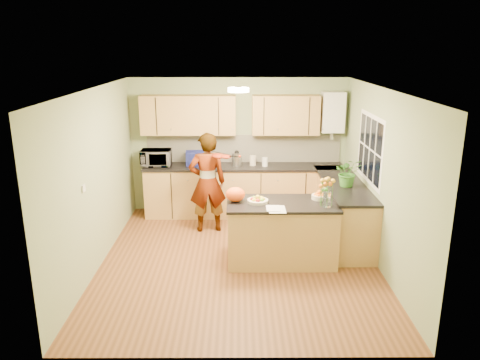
{
  "coord_description": "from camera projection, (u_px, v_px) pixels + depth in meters",
  "views": [
    {
      "loc": [
        -0.0,
        -6.32,
        3.07
      ],
      "look_at": [
        0.02,
        0.5,
        1.09
      ],
      "focal_mm": 35.0,
      "sensor_mm": 36.0,
      "label": 1
    }
  ],
  "objects": [
    {
      "name": "violin",
      "position": [
        218.0,
        156.0,
        7.46
      ],
      "size": [
        0.6,
        0.52,
        0.15
      ],
      "primitive_type": null,
      "rotation": [
        0.17,
        0.0,
        -0.61
      ],
      "color": "#4D0E04",
      "rests_on": "violinist"
    },
    {
      "name": "wall_back",
      "position": [
        238.0,
        146.0,
        8.74
      ],
      "size": [
        4.0,
        0.02,
        2.5
      ],
      "primitive_type": "cube",
      "color": "#8FA375",
      "rests_on": "floor"
    },
    {
      "name": "wall_front",
      "position": [
        239.0,
        245.0,
        4.41
      ],
      "size": [
        4.0,
        0.02,
        2.5
      ],
      "primitive_type": "cube",
      "color": "#8FA375",
      "rests_on": "floor"
    },
    {
      "name": "upper_cabinets",
      "position": [
        229.0,
        115.0,
        8.4
      ],
      "size": [
        3.2,
        0.34,
        0.7
      ],
      "color": "#A37A41",
      "rests_on": "wall_back"
    },
    {
      "name": "orange_bag",
      "position": [
        235.0,
        194.0,
        6.67
      ],
      "size": [
        0.28,
        0.24,
        0.21
      ],
      "primitive_type": "ellipsoid",
      "rotation": [
        0.0,
        0.0,
        -0.03
      ],
      "color": "#FF5315",
      "rests_on": "peninsula_island"
    },
    {
      "name": "kettle",
      "position": [
        237.0,
        158.0,
        8.5
      ],
      "size": [
        0.17,
        0.17,
        0.33
      ],
      "rotation": [
        0.0,
        0.0,
        -0.08
      ],
      "color": "#B4B4B9",
      "rests_on": "back_counter"
    },
    {
      "name": "window_right",
      "position": [
        370.0,
        149.0,
        7.07
      ],
      "size": [
        0.01,
        1.3,
        1.05
      ],
      "color": "white",
      "rests_on": "wall_right"
    },
    {
      "name": "papers",
      "position": [
        277.0,
        209.0,
        6.37
      ],
      "size": [
        0.23,
        0.32,
        0.01
      ],
      "primitive_type": "cube",
      "color": "silver",
      "rests_on": "peninsula_island"
    },
    {
      "name": "floor",
      "position": [
        239.0,
        260.0,
        6.92
      ],
      "size": [
        4.5,
        4.5,
        0.0
      ],
      "primitive_type": "plane",
      "color": "brown",
      "rests_on": "ground"
    },
    {
      "name": "light_switch",
      "position": [
        84.0,
        188.0,
        5.98
      ],
      "size": [
        0.02,
        0.09,
        0.09
      ],
      "primitive_type": "cube",
      "color": "white",
      "rests_on": "wall_left"
    },
    {
      "name": "flower_vase",
      "position": [
        328.0,
        185.0,
        6.4
      ],
      "size": [
        0.26,
        0.26,
        0.48
      ],
      "rotation": [
        0.0,
        0.0,
        -0.2
      ],
      "color": "silver",
      "rests_on": "peninsula_island"
    },
    {
      "name": "wall_left",
      "position": [
        96.0,
        179.0,
        6.57
      ],
      "size": [
        0.02,
        4.5,
        2.5
      ],
      "primitive_type": "cube",
      "color": "#8FA375",
      "rests_on": "floor"
    },
    {
      "name": "jar_white",
      "position": [
        265.0,
        162.0,
        8.47
      ],
      "size": [
        0.13,
        0.13,
        0.16
      ],
      "primitive_type": "cylinder",
      "rotation": [
        0.0,
        0.0,
        0.25
      ],
      "color": "white",
      "rests_on": "back_counter"
    },
    {
      "name": "blue_box",
      "position": [
        195.0,
        158.0,
        8.53
      ],
      "size": [
        0.35,
        0.27,
        0.26
      ],
      "primitive_type": "cube",
      "rotation": [
        0.0,
        0.0,
        0.1
      ],
      "color": "navy",
      "rests_on": "back_counter"
    },
    {
      "name": "peninsula_island",
      "position": [
        281.0,
        232.0,
        6.78
      ],
      "size": [
        1.58,
        0.81,
        0.9
      ],
      "color": "#A37A41",
      "rests_on": "floor"
    },
    {
      "name": "fruit_dish",
      "position": [
        258.0,
        200.0,
        6.64
      ],
      "size": [
        0.3,
        0.3,
        0.1
      ],
      "color": "beige",
      "rests_on": "peninsula_island"
    },
    {
      "name": "boiler",
      "position": [
        333.0,
        112.0,
        8.41
      ],
      "size": [
        0.4,
        0.3,
        0.86
      ],
      "color": "white",
      "rests_on": "wall_back"
    },
    {
      "name": "violinist",
      "position": [
        207.0,
        183.0,
        7.81
      ],
      "size": [
        0.68,
        0.51,
        1.7
      ],
      "primitive_type": "imported",
      "rotation": [
        0.0,
        0.0,
        3.31
      ],
      "color": "#E3B28B",
      "rests_on": "floor"
    },
    {
      "name": "ceiling",
      "position": [
        238.0,
        89.0,
        6.23
      ],
      "size": [
        4.0,
        4.5,
        0.02
      ],
      "primitive_type": "cube",
      "color": "white",
      "rests_on": "wall_back"
    },
    {
      "name": "potted_plant",
      "position": [
        348.0,
        172.0,
        7.23
      ],
      "size": [
        0.44,
        0.39,
        0.45
      ],
      "primitive_type": "imported",
      "rotation": [
        0.0,
        0.0,
        -0.09
      ],
      "color": "#3A7C29",
      "rests_on": "right_counter"
    },
    {
      "name": "jar_cream",
      "position": [
        253.0,
        160.0,
        8.54
      ],
      "size": [
        0.15,
        0.15,
        0.18
      ],
      "primitive_type": "cylinder",
      "rotation": [
        0.0,
        0.0,
        0.32
      ],
      "color": "beige",
      "rests_on": "back_counter"
    },
    {
      "name": "microwave",
      "position": [
        156.0,
        158.0,
        8.49
      ],
      "size": [
        0.54,
        0.37,
        0.3
      ],
      "primitive_type": "imported",
      "rotation": [
        0.0,
        0.0,
        0.02
      ],
      "color": "white",
      "rests_on": "back_counter"
    },
    {
      "name": "right_counter",
      "position": [
        343.0,
        210.0,
        7.62
      ],
      "size": [
        0.62,
        2.24,
        0.94
      ],
      "color": "#A37A41",
      "rests_on": "floor"
    },
    {
      "name": "ceiling_lamp",
      "position": [
        238.0,
        90.0,
        6.52
      ],
      "size": [
        0.3,
        0.3,
        0.07
      ],
      "color": "#FFEABF",
      "rests_on": "ceiling"
    },
    {
      "name": "splashback",
      "position": [
        244.0,
        148.0,
        8.74
      ],
      "size": [
        3.6,
        0.02,
        0.52
      ],
      "primitive_type": "cube",
      "color": "silver",
      "rests_on": "back_counter"
    },
    {
      "name": "wall_right",
      "position": [
        380.0,
        179.0,
        6.58
      ],
      "size": [
        0.02,
        4.5,
        2.5
      ],
      "primitive_type": "cube",
      "color": "#8FA375",
      "rests_on": "floor"
    },
    {
      "name": "orange_bowl",
      "position": [
        319.0,
        196.0,
        6.79
      ],
      "size": [
        0.22,
        0.22,
        0.13
      ],
      "color": "beige",
      "rests_on": "peninsula_island"
    },
    {
      "name": "back_counter",
      "position": [
        244.0,
        190.0,
        8.66
      ],
      "size": [
        3.64,
        0.62,
        0.94
      ],
      "color": "#A37A41",
      "rests_on": "floor"
    }
  ]
}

